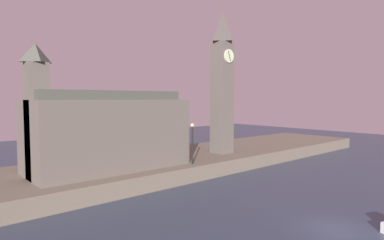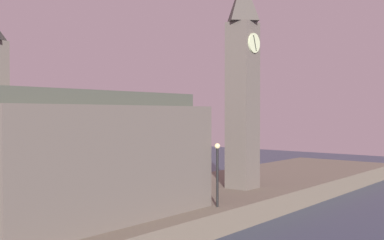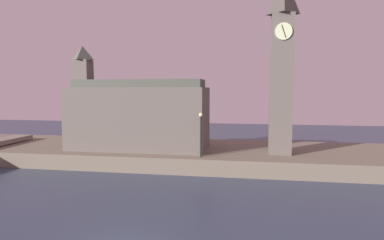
% 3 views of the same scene
% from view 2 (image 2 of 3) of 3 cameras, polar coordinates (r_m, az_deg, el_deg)
% --- Properties ---
extents(far_embankment, '(70.00, 12.00, 1.50)m').
position_cam_2_polar(far_embankment, '(31.99, -5.96, -11.23)').
color(far_embankment, '#6B6051').
rests_on(far_embankment, ground).
extents(clock_tower, '(2.21, 2.26, 16.75)m').
position_cam_2_polar(clock_tower, '(37.13, 6.20, 5.08)').
color(clock_tower, '#5B544C').
rests_on(clock_tower, far_embankment).
extents(parliament_hall, '(14.14, 6.23, 10.78)m').
position_cam_2_polar(parliament_hall, '(26.82, -12.56, -4.36)').
color(parliament_hall, '#5B544C').
rests_on(parliament_hall, far_embankment).
extents(streetlamp, '(0.36, 0.36, 4.04)m').
position_cam_2_polar(streetlamp, '(29.65, 3.12, -5.80)').
color(streetlamp, black).
rests_on(streetlamp, far_embankment).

